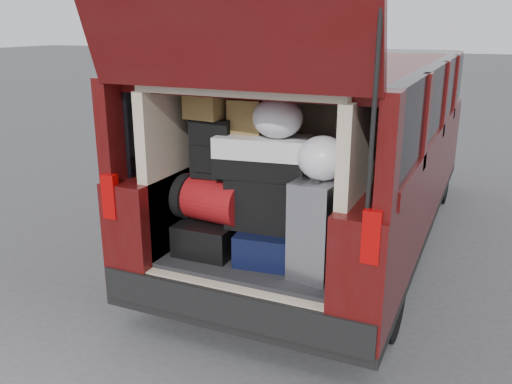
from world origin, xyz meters
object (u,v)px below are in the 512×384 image
red_duffel (212,200)px  twotone_duffel (263,156)px  silver_roller (319,226)px  black_hardshell (214,233)px  backpack (213,148)px  black_soft_case (266,202)px  navy_hardshell (272,243)px

red_duffel → twotone_duffel: twotone_duffel is taller
silver_roller → black_hardshell: bearing=-179.5°
backpack → twotone_duffel: size_ratio=0.67×
silver_roller → twotone_duffel: 0.60m
black_soft_case → backpack: size_ratio=1.21×
black_hardshell → red_duffel: 0.27m
black_hardshell → silver_roller: bearing=-6.6°
twotone_duffel → red_duffel: bearing=-177.9°
black_soft_case → twotone_duffel: size_ratio=0.81×
backpack → navy_hardshell: bearing=-2.4°
black_hardshell → black_soft_case: bearing=0.6°
black_hardshell → silver_roller: (0.81, -0.08, 0.21)m
backpack → twotone_duffel: backpack is taller
silver_roller → backpack: 0.91m
red_duffel → backpack: backpack is taller
black_hardshell → silver_roller: size_ratio=0.88×
black_hardshell → backpack: backpack is taller
navy_hardshell → black_soft_case: 0.29m
red_duffel → silver_roller: bearing=3.9°
red_duffel → black_soft_case: size_ratio=0.96×
black_soft_case → twotone_duffel: bearing=158.4°
silver_roller → backpack: backpack is taller
silver_roller → black_soft_case: silver_roller is taller
silver_roller → backpack: (-0.80, 0.08, 0.42)m
black_soft_case → twotone_duffel: (-0.03, 0.01, 0.32)m
black_soft_case → twotone_duffel: 0.32m
navy_hardshell → red_duffel: red_duffel is taller
twotone_duffel → black_hardshell: bearing=175.2°
red_duffel → black_soft_case: (0.38, 0.05, 0.02)m
black_soft_case → red_duffel: bearing=-176.4°
navy_hardshell → twotone_duffel: 0.61m
navy_hardshell → backpack: bearing=173.7°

